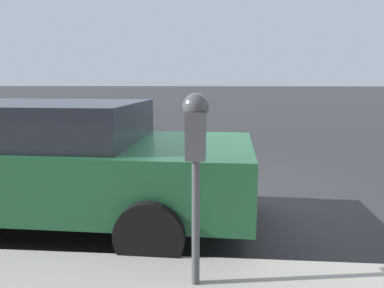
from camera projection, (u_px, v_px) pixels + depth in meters
ground_plane at (216, 198)px, 5.45m from camera, size 220.00×220.00×0.00m
parking_meter at (196, 141)px, 2.66m from camera, size 0.21×0.19×1.44m
car_green at (36, 159)px, 4.39m from camera, size 2.25×4.98×1.44m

